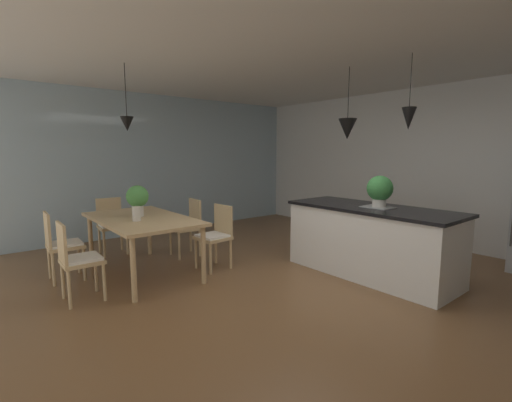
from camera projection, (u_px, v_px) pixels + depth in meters
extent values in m
cube|color=brown|center=(307.00, 293.00, 4.11)|extent=(10.00, 8.40, 0.04)
cube|color=silver|center=(312.00, 40.00, 3.74)|extent=(10.00, 8.40, 0.12)
cube|color=silver|center=(441.00, 167.00, 5.97)|extent=(10.00, 0.12, 2.70)
cube|color=#9EB7C6|center=(156.00, 165.00, 7.04)|extent=(0.06, 8.40, 2.70)
cube|color=tan|center=(142.00, 219.00, 4.61)|extent=(1.80, 1.02, 0.04)
cylinder|color=tan|center=(149.00, 231.00, 5.55)|extent=(0.06, 0.06, 0.74)
cylinder|color=tan|center=(203.00, 254.00, 4.30)|extent=(0.06, 0.06, 0.74)
cylinder|color=tan|center=(91.00, 240.00, 5.02)|extent=(0.06, 0.06, 0.74)
cylinder|color=tan|center=(133.00, 269.00, 3.76)|extent=(0.06, 0.06, 0.74)
cube|color=tan|center=(65.00, 246.00, 4.44)|extent=(0.42, 0.42, 0.04)
cube|color=white|center=(65.00, 243.00, 4.43)|extent=(0.37, 0.37, 0.03)
cube|color=tan|center=(47.00, 230.00, 4.30)|extent=(0.38, 0.05, 0.42)
cylinder|color=tan|center=(79.00, 258.00, 4.71)|extent=(0.04, 0.04, 0.41)
cylinder|color=tan|center=(84.00, 264.00, 4.44)|extent=(0.04, 0.04, 0.41)
cylinder|color=tan|center=(49.00, 263.00, 4.50)|extent=(0.04, 0.04, 0.41)
cylinder|color=tan|center=(53.00, 270.00, 4.23)|extent=(0.04, 0.04, 0.41)
cube|color=tan|center=(213.00, 238.00, 4.86)|extent=(0.43, 0.43, 0.04)
cube|color=white|center=(213.00, 235.00, 4.85)|extent=(0.38, 0.38, 0.03)
cube|color=tan|center=(223.00, 220.00, 4.95)|extent=(0.38, 0.06, 0.42)
cylinder|color=tan|center=(211.00, 259.00, 4.65)|extent=(0.04, 0.04, 0.41)
cylinder|color=tan|center=(196.00, 254.00, 4.90)|extent=(0.04, 0.04, 0.41)
cylinder|color=tan|center=(231.00, 254.00, 4.88)|extent=(0.04, 0.04, 0.41)
cylinder|color=tan|center=(216.00, 249.00, 5.13)|extent=(0.04, 0.04, 0.41)
cube|color=tan|center=(113.00, 227.00, 5.58)|extent=(0.43, 0.43, 0.04)
cube|color=white|center=(112.00, 225.00, 5.58)|extent=(0.39, 0.39, 0.03)
cube|color=tan|center=(109.00, 211.00, 5.70)|extent=(0.06, 0.38, 0.42)
cylinder|color=tan|center=(127.00, 241.00, 5.57)|extent=(0.04, 0.04, 0.41)
cylinder|color=tan|center=(104.00, 245.00, 5.38)|extent=(0.04, 0.04, 0.41)
cylinder|color=tan|center=(122.00, 237.00, 5.85)|extent=(0.04, 0.04, 0.41)
cylinder|color=tan|center=(99.00, 240.00, 5.65)|extent=(0.04, 0.04, 0.41)
cube|color=tan|center=(185.00, 228.00, 5.48)|extent=(0.43, 0.43, 0.04)
cube|color=white|center=(185.00, 226.00, 5.47)|extent=(0.39, 0.39, 0.03)
cube|color=tan|center=(195.00, 212.00, 5.55)|extent=(0.38, 0.06, 0.42)
cylinder|color=tan|center=(179.00, 246.00, 5.27)|extent=(0.04, 0.04, 0.41)
cylinder|color=tan|center=(170.00, 242.00, 5.55)|extent=(0.04, 0.04, 0.41)
cylinder|color=tan|center=(200.00, 243.00, 5.47)|extent=(0.04, 0.04, 0.41)
cylinder|color=tan|center=(191.00, 239.00, 5.74)|extent=(0.04, 0.04, 0.41)
cube|color=tan|center=(82.00, 261.00, 3.82)|extent=(0.41, 0.41, 0.04)
cube|color=white|center=(82.00, 258.00, 3.81)|extent=(0.37, 0.37, 0.03)
cube|color=tan|center=(62.00, 243.00, 3.68)|extent=(0.38, 0.04, 0.42)
cylinder|color=tan|center=(96.00, 274.00, 4.09)|extent=(0.04, 0.04, 0.41)
cylinder|color=tan|center=(104.00, 282.00, 3.82)|extent=(0.04, 0.04, 0.41)
cylinder|color=tan|center=(63.00, 280.00, 3.88)|extent=(0.04, 0.04, 0.41)
cylinder|color=tan|center=(69.00, 290.00, 3.61)|extent=(0.04, 0.04, 0.41)
cube|color=white|center=(370.00, 242.00, 4.62)|extent=(2.11, 0.82, 0.88)
cube|color=black|center=(372.00, 208.00, 4.56)|extent=(2.17, 0.88, 0.04)
cube|color=gray|center=(378.00, 207.00, 4.49)|extent=(0.36, 0.30, 0.01)
cylinder|color=black|center=(125.00, 90.00, 4.48)|extent=(0.01, 0.01, 0.66)
cone|color=black|center=(127.00, 124.00, 4.54)|extent=(0.17, 0.17, 0.18)
cylinder|color=black|center=(349.00, 93.00, 4.68)|extent=(0.01, 0.01, 0.66)
cone|color=black|center=(347.00, 129.00, 4.74)|extent=(0.24, 0.24, 0.27)
cylinder|color=black|center=(411.00, 80.00, 4.03)|extent=(0.01, 0.01, 0.60)
cone|color=black|center=(409.00, 119.00, 4.08)|extent=(0.16, 0.16, 0.26)
cylinder|color=beige|center=(379.00, 203.00, 4.47)|extent=(0.17, 0.17, 0.11)
sphere|color=#387F3D|center=(380.00, 188.00, 4.45)|extent=(0.32, 0.32, 0.32)
cylinder|color=beige|center=(138.00, 211.00, 4.66)|extent=(0.14, 0.14, 0.15)
sphere|color=#478C42|center=(137.00, 196.00, 4.64)|extent=(0.29, 0.29, 0.29)
cylinder|color=silver|center=(136.00, 214.00, 4.36)|extent=(0.10, 0.10, 0.18)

